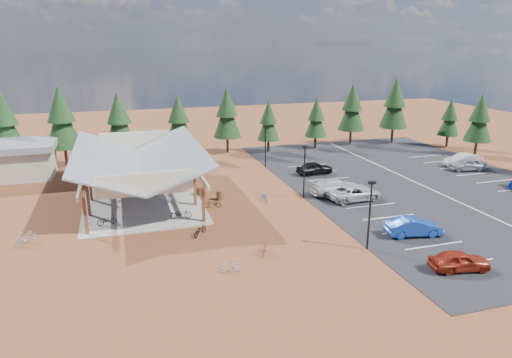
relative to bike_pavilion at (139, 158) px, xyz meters
name	(u,v)px	position (x,y,z in m)	size (l,w,h in m)	color
ground	(260,210)	(10.00, -7.00, -3.82)	(140.00, 140.00, 0.00)	brown
asphalt_lot	(417,183)	(28.50, -4.00, -3.80)	(27.00, 44.00, 0.04)	black
concrete_pad	(142,196)	(0.00, 0.00, -3.77)	(10.60, 18.60, 0.10)	gray
bike_pavilion	(139,158)	(0.00, 0.00, 0.00)	(11.65, 19.40, 4.97)	#582D19
outbuilding	(4,160)	(-14.00, 11.00, -1.80)	(11.00, 7.00, 3.90)	#ADA593
lamp_post_0	(370,211)	(15.00, -17.00, -0.85)	(0.50, 0.25, 5.14)	black
lamp_post_1	(304,168)	(15.00, -5.00, -0.85)	(0.50, 0.25, 5.14)	black
lamp_post_2	(265,143)	(15.00, 7.00, -0.85)	(0.50, 0.25, 5.14)	black
trash_bin_0	(220,195)	(7.08, -3.25, -3.37)	(0.60, 0.60, 0.90)	#4D371B
trash_bin_1	(200,191)	(5.50, -1.52, -3.37)	(0.60, 0.60, 0.90)	#4D371B
pine_0	(4,121)	(-14.40, 15.84, 1.80)	(3.95, 3.95, 9.20)	#382314
pine_1	(61,118)	(-8.00, 14.25, 2.13)	(4.19, 4.19, 9.75)	#382314
pine_2	(119,120)	(-1.51, 14.24, 1.60)	(3.81, 3.81, 8.88)	#382314
pine_3	(179,119)	(5.84, 14.96, 1.24)	(3.56, 3.56, 8.30)	#382314
pine_4	(227,113)	(12.43, 15.82, 1.60)	(3.82, 3.82, 8.89)	#382314
pine_5	(269,121)	(17.84, 14.41, 0.52)	(3.06, 3.06, 7.12)	#382314
pine_6	(316,118)	(24.97, 14.72, 0.58)	(3.10, 3.10, 7.21)	#382314
pine_7	(352,107)	(31.05, 15.70, 1.68)	(3.87, 3.87, 9.00)	#382314
pine_8	(395,103)	(37.57, 14.91, 2.10)	(4.16, 4.16, 9.69)	#382314
pine_12	(480,118)	(43.57, 4.49, 1.20)	(3.53, 3.53, 8.22)	#382314
pine_13	(450,118)	(43.71, 10.28, 0.40)	(2.97, 2.97, 6.93)	#382314
bike_0	(107,220)	(-3.13, -6.98, -3.31)	(0.55, 1.58, 0.83)	black
bike_1	(117,195)	(-2.30, -0.79, -3.25)	(0.44, 1.57, 0.94)	gray
bike_2	(112,192)	(-2.71, 0.46, -3.30)	(0.56, 1.60, 0.84)	navy
bike_3	(128,173)	(-0.99, 6.96, -3.25)	(0.44, 1.57, 0.94)	maroon
bike_4	(181,214)	(2.85, -7.34, -3.26)	(0.62, 1.77, 0.93)	black
bike_5	(164,198)	(1.91, -2.69, -3.27)	(0.43, 1.51, 0.91)	gray
bike_6	(159,186)	(1.83, 1.30, -3.32)	(0.54, 1.55, 0.81)	#174E94
bike_7	(146,174)	(0.87, 5.83, -3.23)	(0.46, 1.63, 0.98)	maroon
bike_9	(26,238)	(-8.82, -9.11, -3.29)	(0.50, 1.79, 1.07)	gray
bike_11	(265,248)	(7.60, -15.67, -3.34)	(0.45, 1.60, 0.96)	maroon
bike_12	(200,230)	(3.81, -11.02, -3.36)	(0.61, 1.76, 0.93)	black
bike_13	(230,265)	(4.65, -17.49, -3.37)	(0.43, 1.52, 0.91)	#9D9EA6
bike_14	(264,197)	(11.07, -4.88, -3.37)	(0.60, 1.73, 0.91)	#15529F
bike_16	(213,204)	(6.00, -5.23, -3.42)	(0.54, 1.54, 0.81)	black
car_0	(459,261)	(19.09, -21.64, -3.12)	(1.57, 3.91, 1.33)	maroon
car_1	(413,227)	(19.60, -15.93, -3.07)	(1.51, 4.33, 1.43)	#163C98
car_2	(354,193)	(19.32, -7.12, -3.07)	(2.38, 5.15, 1.43)	#A7ABB0
car_3	(336,187)	(18.42, -4.98, -3.01)	(2.16, 5.31, 1.54)	#B2B2B2
car_4	(315,168)	(19.39, 2.32, -3.07)	(1.69, 4.19, 1.43)	black
car_8	(467,164)	(37.10, -1.42, -3.05)	(1.72, 4.28, 1.46)	gray
car_9	(463,160)	(38.08, 0.33, -3.01)	(1.63, 4.67, 1.54)	silver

